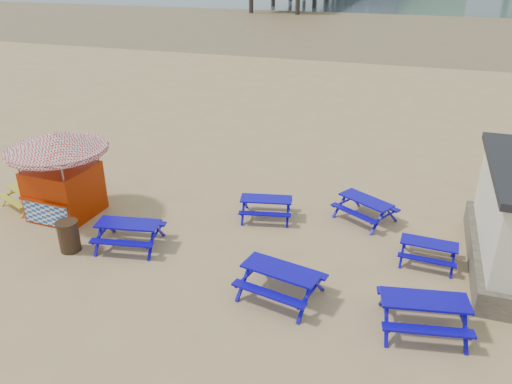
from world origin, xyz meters
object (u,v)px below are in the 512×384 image
(picnic_table_yellow, at_px, (27,198))
(picnic_table_blue_a, at_px, (266,208))
(litter_bin, at_px, (69,236))
(ice_cream_kiosk, at_px, (60,164))
(picnic_table_blue_b, at_px, (365,209))

(picnic_table_yellow, bearing_deg, picnic_table_blue_a, 34.59)
(litter_bin, bearing_deg, ice_cream_kiosk, 128.73)
(picnic_table_yellow, relative_size, ice_cream_kiosk, 0.56)
(picnic_table_yellow, relative_size, litter_bin, 2.01)
(picnic_table_blue_a, xyz_separation_m, picnic_table_yellow, (-8.40, -1.87, -0.03))
(picnic_table_blue_b, bearing_deg, picnic_table_blue_a, -133.85)
(ice_cream_kiosk, bearing_deg, picnic_table_blue_a, 18.63)
(picnic_table_yellow, bearing_deg, ice_cream_kiosk, 19.98)
(picnic_table_blue_b, height_order, litter_bin, litter_bin)
(picnic_table_blue_b, bearing_deg, ice_cream_kiosk, -133.41)
(picnic_table_blue_b, relative_size, ice_cream_kiosk, 0.66)
(litter_bin, bearing_deg, picnic_table_yellow, 148.86)
(picnic_table_blue_a, relative_size, picnic_table_yellow, 1.01)
(picnic_table_yellow, distance_m, ice_cream_kiosk, 2.37)
(picnic_table_yellow, bearing_deg, picnic_table_blue_b, 35.45)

